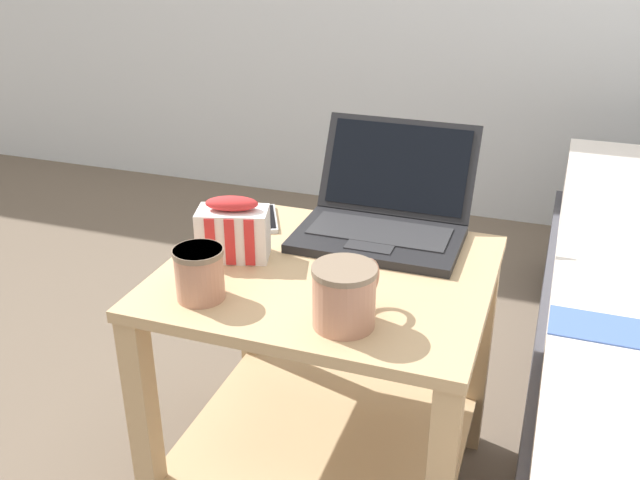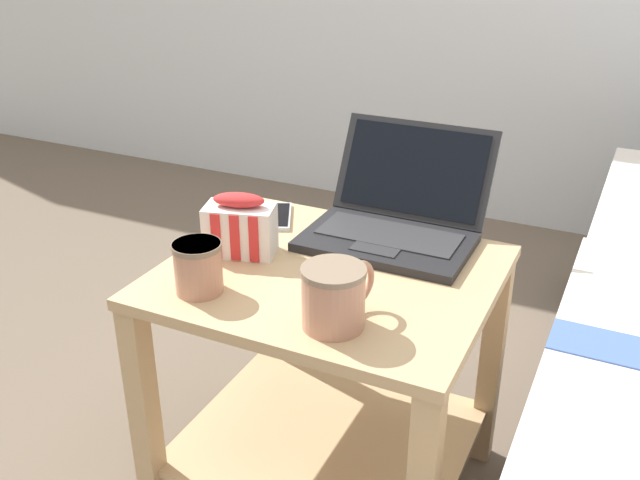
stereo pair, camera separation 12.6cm
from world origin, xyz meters
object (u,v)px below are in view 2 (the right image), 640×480
mug_front_right (197,264)px  cell_phone (275,216)px  snack_bag (240,227)px  mug_front_left (335,294)px  laptop (396,217)px

mug_front_right → cell_phone: mug_front_right is taller
snack_bag → mug_front_right: bearing=-86.0°
snack_bag → cell_phone: snack_bag is taller
snack_bag → cell_phone: size_ratio=0.95×
mug_front_right → mug_front_left: bearing=-0.2°
mug_front_left → mug_front_right: (-0.26, 0.00, -0.01)m
laptop → cell_phone: size_ratio=2.12×
mug_front_right → snack_bag: 0.16m
mug_front_right → snack_bag: bearing=94.0°
mug_front_left → mug_front_right: 0.26m
mug_front_right → cell_phone: (-0.03, 0.34, -0.05)m
cell_phone → mug_front_right: bearing=-84.3°
mug_front_right → cell_phone: size_ratio=0.73×
cell_phone → snack_bag: bearing=-82.7°
laptop → cell_phone: 0.27m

